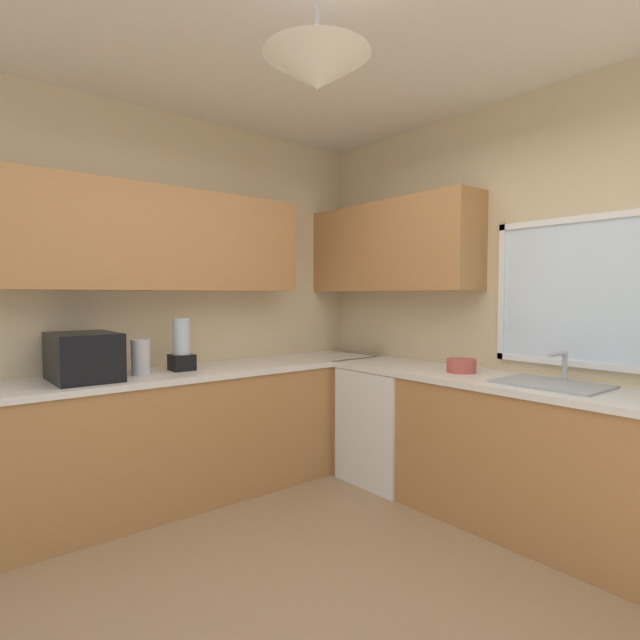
% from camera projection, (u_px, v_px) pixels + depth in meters
% --- Properties ---
extents(ground_plane, '(8.63, 8.63, 0.00)m').
position_uv_depth(ground_plane, '(317.00, 628.00, 2.14)').
color(ground_plane, '#997A56').
extents(room_shell, '(4.04, 3.84, 2.80)m').
position_uv_depth(room_shell, '(301.00, 214.00, 3.05)').
color(room_shell, beige).
rests_on(room_shell, ground_plane).
extents(counter_run_left, '(0.65, 3.45, 0.90)m').
position_uv_depth(counter_run_left, '(164.00, 438.00, 3.39)').
color(counter_run_left, '#AD7542').
rests_on(counter_run_left, ground_plane).
extents(counter_run_back, '(3.13, 0.65, 0.90)m').
position_uv_depth(counter_run_back, '(546.00, 461.00, 2.93)').
color(counter_run_back, '#AD7542').
rests_on(counter_run_back, ground_plane).
extents(dishwasher, '(0.60, 0.60, 0.85)m').
position_uv_depth(dishwasher, '(390.00, 424.00, 3.84)').
color(dishwasher, white).
rests_on(dishwasher, ground_plane).
extents(microwave, '(0.48, 0.36, 0.29)m').
position_uv_depth(microwave, '(83.00, 356.00, 3.05)').
color(microwave, black).
rests_on(microwave, counter_run_left).
extents(kettle, '(0.12, 0.12, 0.23)m').
position_uv_depth(kettle, '(141.00, 357.00, 3.25)').
color(kettle, '#B7B7BC').
rests_on(kettle, counter_run_left).
extents(sink_assembly, '(0.58, 0.40, 0.19)m').
position_uv_depth(sink_assembly, '(552.00, 383.00, 2.89)').
color(sink_assembly, '#9EA0A5').
rests_on(sink_assembly, counter_run_back).
extents(bowl, '(0.19, 0.19, 0.09)m').
position_uv_depth(bowl, '(461.00, 366.00, 3.36)').
color(bowl, '#B74C42').
rests_on(bowl, counter_run_back).
extents(blender_appliance, '(0.15, 0.15, 0.36)m').
position_uv_depth(blender_appliance, '(182.00, 347.00, 3.45)').
color(blender_appliance, black).
rests_on(blender_appliance, counter_run_left).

